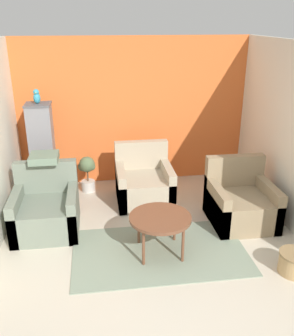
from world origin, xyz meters
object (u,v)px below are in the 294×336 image
object	(u,v)px
potted_plant	(87,171)
parrot	(37,97)
armchair_right	(240,203)
armchair_middle	(144,184)
birdcage	(43,153)
coffee_table	(160,220)
armchair_left	(46,211)

from	to	relation	value
potted_plant	parrot	bearing A→B (deg)	-173.82
armchair_right	armchair_middle	xyz separation A→B (m)	(-1.27, 0.86, 0.00)
birdcage	potted_plant	distance (m)	0.77
armchair_middle	potted_plant	size ratio (longest dim) A/B	1.45
coffee_table	armchair_right	size ratio (longest dim) A/B	0.85
coffee_table	birdcage	world-z (taller)	birdcage
armchair_left	armchair_middle	bearing A→B (deg)	26.10
birdcage	parrot	bearing A→B (deg)	90.00
armchair_right	parrot	size ratio (longest dim) A/B	3.95
armchair_left	parrot	world-z (taller)	parrot
parrot	armchair_middle	bearing A→B (deg)	-14.10
birdcage	armchair_middle	bearing A→B (deg)	-14.03
birdcage	potted_plant	world-z (taller)	birdcage
parrot	armchair_right	bearing A→B (deg)	-23.88
coffee_table	potted_plant	bearing A→B (deg)	114.78
armchair_right	potted_plant	world-z (taller)	armchair_right
armchair_middle	parrot	world-z (taller)	parrot
armchair_left	armchair_middle	xyz separation A→B (m)	(1.44, 0.70, 0.00)
parrot	armchair_left	bearing A→B (deg)	-83.67
parrot	potted_plant	distance (m)	1.43
parrot	potted_plant	bearing A→B (deg)	6.18
armchair_left	potted_plant	distance (m)	1.29
armchair_left	birdcage	xyz separation A→B (m)	(-0.12, 1.09, 0.45)
armchair_right	birdcage	distance (m)	3.12
armchair_right	potted_plant	bearing A→B (deg)	148.45
armchair_middle	potted_plant	bearing A→B (deg)	152.42
coffee_table	armchair_right	distance (m)	1.41
armchair_left	armchair_middle	world-z (taller)	same
armchair_left	coffee_table	bearing A→B (deg)	-27.92
birdcage	parrot	xyz separation A→B (m)	(0.00, 0.00, 0.90)
armchair_left	potted_plant	bearing A→B (deg)	64.84
coffee_table	armchair_left	size ratio (longest dim) A/B	0.85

